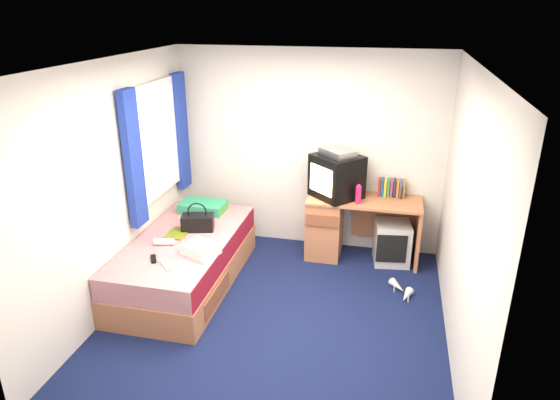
% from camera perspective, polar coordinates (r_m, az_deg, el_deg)
% --- Properties ---
extents(ground, '(3.40, 3.40, 0.00)m').
position_cam_1_polar(ground, '(5.00, -0.48, -13.16)').
color(ground, '#0C1438').
rests_on(ground, ground).
extents(room_shell, '(3.40, 3.40, 3.40)m').
position_cam_1_polar(room_shell, '(4.34, -0.54, 2.77)').
color(room_shell, white).
rests_on(room_shell, ground).
extents(bed, '(1.01, 2.00, 0.54)m').
position_cam_1_polar(bed, '(5.50, -10.77, -6.83)').
color(bed, '#C07850').
rests_on(bed, ground).
extents(pillow, '(0.53, 0.34, 0.11)m').
position_cam_1_polar(pillow, '(5.99, -8.79, -0.76)').
color(pillow, teal).
rests_on(pillow, bed).
extents(desk, '(1.30, 0.55, 0.75)m').
position_cam_1_polar(desk, '(5.98, 6.83, -2.70)').
color(desk, '#C07850').
rests_on(desk, ground).
extents(storage_cube, '(0.45, 0.45, 0.50)m').
position_cam_1_polar(storage_cube, '(5.98, 12.66, -4.76)').
color(storage_cube, silver).
rests_on(storage_cube, ground).
extents(crt_tv, '(0.68, 0.68, 0.50)m').
position_cam_1_polar(crt_tv, '(5.77, 6.48, 2.72)').
color(crt_tv, black).
rests_on(crt_tv, desk).
extents(vcr, '(0.46, 0.46, 0.07)m').
position_cam_1_polar(vcr, '(5.69, 6.63, 5.43)').
color(vcr, '#A8A8AA').
rests_on(vcr, crt_tv).
extents(book_row, '(0.31, 0.13, 0.20)m').
position_cam_1_polar(book_row, '(5.94, 12.62, 1.37)').
color(book_row, maroon).
rests_on(book_row, desk).
extents(picture_frame, '(0.06, 0.12, 0.14)m').
position_cam_1_polar(picture_frame, '(5.93, 13.88, 0.89)').
color(picture_frame, '#332211').
rests_on(picture_frame, desk).
extents(pink_water_bottle, '(0.07, 0.07, 0.20)m').
position_cam_1_polar(pink_water_bottle, '(5.65, 8.94, 0.56)').
color(pink_water_bottle, '#EA2160').
rests_on(pink_water_bottle, desk).
extents(aerosol_can, '(0.05, 0.05, 0.16)m').
position_cam_1_polar(aerosol_can, '(5.89, 8.30, 1.31)').
color(aerosol_can, silver).
rests_on(aerosol_can, desk).
extents(handbag, '(0.38, 0.28, 0.32)m').
position_cam_1_polar(handbag, '(5.51, -9.39, -2.47)').
color(handbag, black).
rests_on(handbag, bed).
extents(towel, '(0.40, 0.37, 0.11)m').
position_cam_1_polar(towel, '(5.00, -9.04, -5.56)').
color(towel, silver).
rests_on(towel, bed).
extents(magazine, '(0.22, 0.29, 0.01)m').
position_cam_1_polar(magazine, '(5.47, -11.67, -3.78)').
color(magazine, '#BDCA16').
rests_on(magazine, bed).
extents(water_bottle, '(0.21, 0.11, 0.07)m').
position_cam_1_polar(water_bottle, '(5.26, -13.10, -4.66)').
color(water_bottle, white).
rests_on(water_bottle, bed).
extents(colour_swatch_fan, '(0.19, 0.20, 0.01)m').
position_cam_1_polar(colour_swatch_fan, '(4.87, -12.89, -7.30)').
color(colour_swatch_fan, orange).
rests_on(colour_swatch_fan, bed).
extents(remote_control, '(0.12, 0.16, 0.02)m').
position_cam_1_polar(remote_control, '(5.00, -14.26, -6.54)').
color(remote_control, black).
rests_on(remote_control, bed).
extents(window_assembly, '(0.11, 1.42, 1.40)m').
position_cam_1_polar(window_assembly, '(5.68, -13.78, 6.37)').
color(window_assembly, silver).
rests_on(window_assembly, room_shell).
extents(white_heels, '(0.27, 0.40, 0.09)m').
position_cam_1_polar(white_heels, '(5.47, 13.76, -10.06)').
color(white_heels, silver).
rests_on(white_heels, ground).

